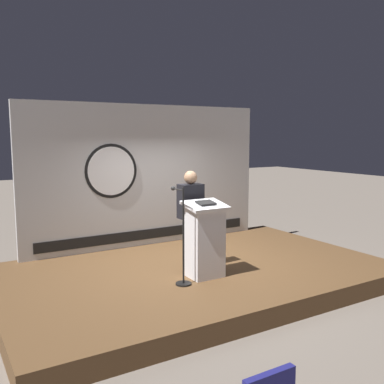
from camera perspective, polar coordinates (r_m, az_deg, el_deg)
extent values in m
plane|color=#6B6056|center=(7.55, 0.48, -12.05)|extent=(40.00, 40.00, 0.00)
cube|color=brown|center=(7.50, 0.48, -10.98)|extent=(6.40, 4.00, 0.30)
cube|color=silver|center=(8.78, -5.83, 2.20)|extent=(5.11, 0.10, 2.84)
cylinder|color=black|center=(8.41, -10.63, 2.75)|extent=(1.05, 0.02, 1.05)
cylinder|color=white|center=(8.40, -10.62, 2.75)|extent=(0.93, 0.02, 0.93)
cube|color=black|center=(8.92, -5.57, -5.52)|extent=(4.60, 0.02, 0.20)
cube|color=silver|center=(6.83, 1.74, -6.65)|extent=(0.52, 0.40, 1.12)
cube|color=silver|center=(6.71, 1.76, -1.78)|extent=(0.64, 0.50, 0.14)
cube|color=black|center=(6.69, 1.86, -1.42)|extent=(0.28, 0.20, 0.06)
cylinder|color=black|center=(7.27, -0.19, -6.80)|extent=(0.26, 0.26, 0.86)
cube|color=black|center=(7.12, -0.19, -1.21)|extent=(0.40, 0.24, 0.57)
sphere|color=#997051|center=(7.07, -0.19, 1.95)|extent=(0.22, 0.22, 0.22)
cylinder|color=black|center=(6.63, -1.14, -12.04)|extent=(0.24, 0.24, 0.02)
cylinder|color=black|center=(6.42, -1.15, -5.92)|extent=(0.03, 0.03, 1.48)
cylinder|color=black|center=(6.43, -1.87, 0.35)|extent=(0.02, 0.31, 0.02)
sphere|color=#262626|center=(6.56, -2.53, 0.49)|extent=(0.07, 0.07, 0.07)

